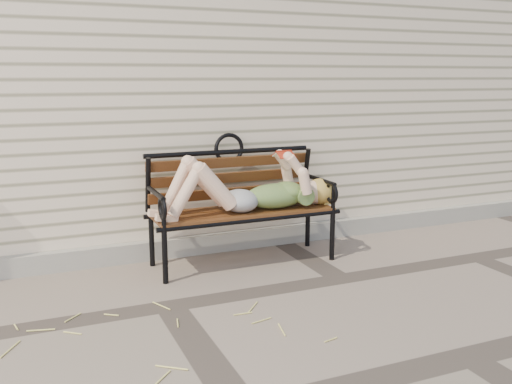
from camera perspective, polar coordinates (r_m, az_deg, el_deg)
name	(u,v)px	position (r m, az deg, el deg)	size (l,w,h in m)	color
ground	(170,306)	(3.70, -8.60, -11.20)	(80.00, 80.00, 0.00)	#7B695F
house_wall	(93,68)	(6.37, -15.99, 11.82)	(8.00, 4.00, 3.00)	beige
foundation_strip	(138,252)	(4.56, -11.72, -5.86)	(8.00, 0.10, 0.15)	#9D998E
garden_bench	(239,191)	(4.39, -1.74, 0.10)	(1.51, 0.60, 0.98)	black
reading_woman	(246,190)	(4.28, -1.01, 0.25)	(1.43, 0.32, 0.45)	#0A404A
straw_scatter	(48,381)	(3.00, -20.06, -17.35)	(2.81, 1.65, 0.01)	#E5D770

